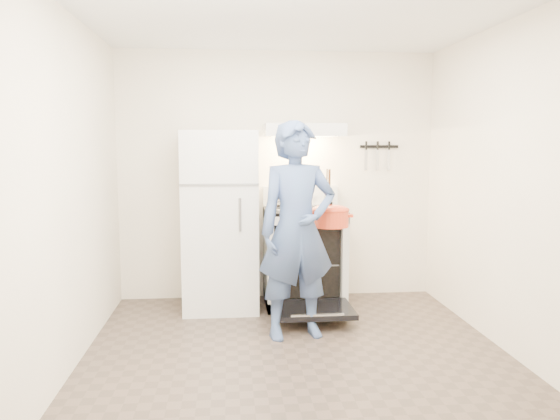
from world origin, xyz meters
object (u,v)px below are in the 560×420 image
object	(u,v)px
refrigerator	(220,220)
person	(297,230)
stove_body	(304,258)
dutch_oven	(330,218)
tea_kettle	(283,194)

from	to	relation	value
refrigerator	person	world-z (taller)	person
refrigerator	stove_body	distance (m)	0.90
refrigerator	dutch_oven	xyz separation A→B (m)	(0.94, -0.65, 0.10)
refrigerator	person	distance (m)	1.07
tea_kettle	stove_body	bearing A→B (deg)	-42.36
stove_body	person	size ratio (longest dim) A/B	0.52
stove_body	dutch_oven	xyz separation A→B (m)	(0.13, -0.67, 0.49)
stove_body	tea_kettle	xyz separation A→B (m)	(-0.19, 0.17, 0.62)
person	stove_body	bearing A→B (deg)	67.28
tea_kettle	person	world-z (taller)	person
refrigerator	dutch_oven	distance (m)	1.15
refrigerator	stove_body	bearing A→B (deg)	1.77
dutch_oven	tea_kettle	bearing A→B (deg)	110.90
person	refrigerator	bearing A→B (deg)	114.56
dutch_oven	stove_body	bearing A→B (deg)	101.14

